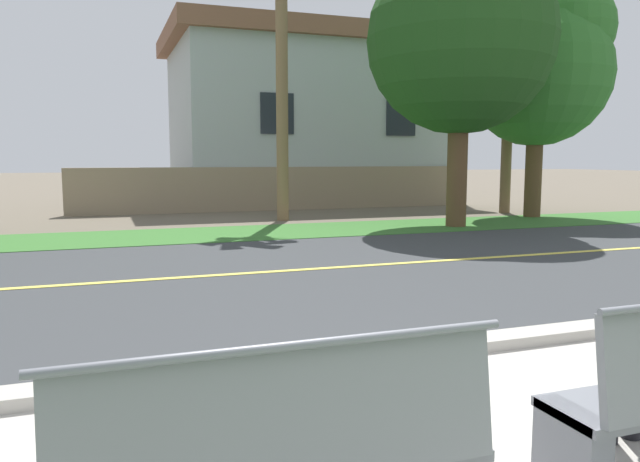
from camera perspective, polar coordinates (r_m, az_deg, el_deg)
The scene contains 9 objects.
ground_plane at distance 10.33m, azimuth -9.69°, elevation -2.57°, with size 140.00×140.00×0.00m, color #665B4C.
curb_edge at distance 5.01m, azimuth 2.13°, elevation -11.96°, with size 44.00×0.30×0.11m, color #ADA89E.
street_asphalt at distance 8.88m, azimuth -7.97°, elevation -4.05°, with size 52.00×8.00×0.01m, color #383A3D.
road_centre_line at distance 8.88m, azimuth -7.97°, elevation -4.02°, with size 48.00×0.14×0.01m, color #E0CC4C.
far_verge_grass at distance 13.56m, azimuth -12.17°, elevation -0.38°, with size 48.00×2.80×0.02m, color #38702D.
shade_tree_left at distance 15.60m, azimuth 13.71°, elevation 18.26°, with size 4.49×4.49×7.41m.
shade_tree_centre at distance 18.62m, azimuth 20.22°, elevation 14.57°, with size 4.03×4.03×6.64m.
garden_wall at distance 19.89m, azimuth -3.88°, elevation 3.99°, with size 13.00×0.36×1.40m, color gray.
house_across_street at distance 23.62m, azimuth -0.95°, elevation 10.43°, with size 10.64×6.91×6.24m.
Camera 1 is at (-1.78, -2.04, 1.66)m, focal length 34.15 mm.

